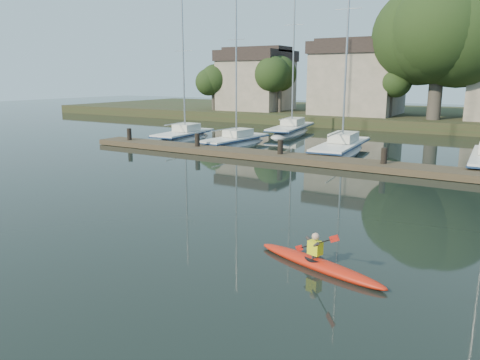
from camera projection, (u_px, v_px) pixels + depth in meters
The scene contains 8 objects.
ground at pixel (165, 238), 14.27m from camera, with size 160.00×160.00×0.00m, color black.
kayak at pixel (318, 262), 12.02m from camera, with size 3.97×1.66×1.28m.
dock at pixel (329, 161), 25.93m from camera, with size 34.00×2.00×1.80m.
sailboat_0 at pixel (184, 142), 36.61m from camera, with size 2.64×7.53×11.73m.
sailboat_1 at pixel (235, 147), 33.70m from camera, with size 2.49×7.85×12.63m.
sailboat_2 at pixel (341, 155), 30.33m from camera, with size 2.82×9.35×15.26m.
sailboat_5 at pixel (291, 135), 40.77m from camera, with size 3.45×9.60×15.54m.
shore at pixel (440, 93), 46.44m from camera, with size 90.00×25.25×12.75m.
Camera 1 is at (8.97, -10.42, 4.82)m, focal length 35.00 mm.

